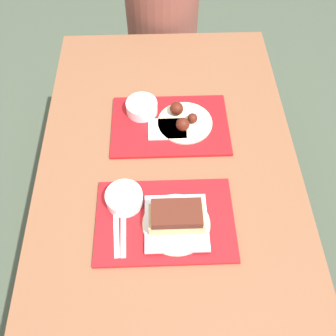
% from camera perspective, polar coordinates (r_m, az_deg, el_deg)
% --- Properties ---
extents(ground_plane, '(12.00, 12.00, 0.00)m').
position_cam_1_polar(ground_plane, '(2.00, 0.10, -13.13)').
color(ground_plane, '#424C3D').
extents(picnic_table, '(0.93, 1.56, 0.78)m').
position_cam_1_polar(picnic_table, '(1.39, 0.14, -2.89)').
color(picnic_table, brown).
rests_on(picnic_table, ground_plane).
extents(picnic_bench_far, '(0.88, 0.28, 0.44)m').
position_cam_1_polar(picnic_bench_far, '(2.28, -0.78, 14.77)').
color(picnic_bench_far, brown).
rests_on(picnic_bench_far, ground_plane).
extents(tray_near, '(0.44, 0.30, 0.01)m').
position_cam_1_polar(tray_near, '(1.21, -0.44, -7.99)').
color(tray_near, '#B21419').
rests_on(tray_near, picnic_table).
extents(tray_far, '(0.44, 0.30, 0.01)m').
position_cam_1_polar(tray_far, '(1.43, 0.32, 6.51)').
color(tray_far, '#B21419').
rests_on(tray_far, picnic_table).
extents(bowl_coleslaw_near, '(0.12, 0.12, 0.05)m').
position_cam_1_polar(bowl_coleslaw_near, '(1.22, -6.68, -4.54)').
color(bowl_coleslaw_near, silver).
rests_on(bowl_coleslaw_near, tray_near).
extents(brisket_sandwich_plate, '(0.21, 0.21, 0.09)m').
position_cam_1_polar(brisket_sandwich_plate, '(1.16, 1.30, -7.84)').
color(brisket_sandwich_plate, beige).
rests_on(brisket_sandwich_plate, tray_near).
extents(plastic_fork_near, '(0.03, 0.17, 0.00)m').
position_cam_1_polar(plastic_fork_near, '(1.19, -7.88, -9.65)').
color(plastic_fork_near, white).
rests_on(plastic_fork_near, tray_near).
extents(plastic_knife_near, '(0.02, 0.17, 0.00)m').
position_cam_1_polar(plastic_knife_near, '(1.19, -6.81, -9.64)').
color(plastic_knife_near, white).
rests_on(plastic_knife_near, tray_near).
extents(bowl_coleslaw_far, '(0.12, 0.12, 0.05)m').
position_cam_1_polar(bowl_coleslaw_far, '(1.46, -4.02, 9.31)').
color(bowl_coleslaw_far, silver).
rests_on(bowl_coleslaw_far, tray_far).
extents(wings_plate_far, '(0.21, 0.21, 0.06)m').
position_cam_1_polar(wings_plate_far, '(1.42, 2.36, 7.36)').
color(wings_plate_far, beige).
rests_on(wings_plate_far, tray_far).
extents(napkin_far, '(0.14, 0.10, 0.01)m').
position_cam_1_polar(napkin_far, '(1.41, -0.07, 5.96)').
color(napkin_far, white).
rests_on(napkin_far, tray_far).
extents(person_seated_across, '(0.37, 0.37, 0.76)m').
position_cam_1_polar(person_seated_across, '(2.05, -0.98, 22.92)').
color(person_seated_across, brown).
rests_on(person_seated_across, picnic_bench_far).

